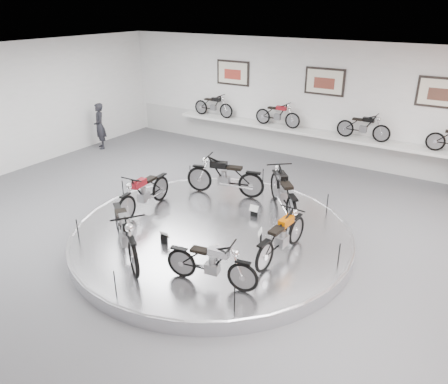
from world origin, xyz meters
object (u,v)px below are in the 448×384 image
Objects in this scene: bike_d at (125,232)px; bike_a at (283,191)px; bike_b at (225,176)px; visitor at (100,126)px; bike_e at (211,263)px; display_platform at (212,235)px; shelf at (317,134)px; bike_c at (144,192)px; bike_f at (282,236)px.

bike_a is at bearing 98.88° from bike_d.
bike_a is 1.03× the size of bike_b.
bike_b is at bearing 19.87° from visitor.
bike_b is at bearing 108.72° from bike_e.
shelf is at bearing 90.00° from display_platform.
bike_c is (-1.96, -0.08, 0.66)m from display_platform.
bike_a reaches higher than display_platform.
bike_b is at bearing 113.63° from display_platform.
bike_c is (-1.96, -6.48, -0.19)m from shelf.
bike_d is at bearing -113.67° from display_platform.
bike_c is (-2.92, -1.79, -0.05)m from bike_a.
display_platform is at bearing 101.71° from bike_d.
bike_a is (0.96, -4.69, -0.15)m from shelf.
visitor reaches higher than bike_c.
shelf is (0.00, 6.40, 0.85)m from display_platform.
bike_f is at bearing 127.74° from bike_b.
bike_b is 2.23m from bike_c.
bike_a is at bearing 83.32° from bike_e.
visitor is (-6.60, 1.75, 0.01)m from bike_b.
bike_c is 1.01× the size of visitor.
display_platform is at bearing 87.14° from bike_f.
bike_e is (1.17, -8.16, -0.25)m from shelf.
display_platform is at bearing 99.11° from bike_b.
bike_d reaches higher than bike_a.
bike_d reaches higher than bike_c.
bike_e is at bearing 2.81° from visitor.
shelf is 6.48× the size of visitor.
shelf reaches higher than display_platform.
display_platform is 2.08m from bike_a.
display_platform is 3.72× the size of bike_c.
bike_c is 6.55m from visitor.
bike_a reaches higher than bike_e.
bike_f is 9.99m from visitor.
bike_b reaches higher than shelf.
bike_f is at bearing 12.39° from visitor.
bike_c is at bearing -177.76° from display_platform.
visitor is (-5.44, 3.65, 0.04)m from bike_c.
shelf is at bearing 55.61° from visitor.
bike_d is (-0.03, -3.71, 0.03)m from bike_b.
display_platform is at bearing 87.79° from bike_c.
bike_a is 8.57m from visitor.
bike_f is at bearing 83.38° from bike_c.
bike_d is (-0.82, -1.88, 0.71)m from display_platform.
bike_e is (3.13, -1.68, -0.05)m from bike_c.
visitor is at bearing 175.70° from bike_d.
bike_d is at bearing 125.87° from bike_f.
shelf is at bearing -114.42° from bike_b.
bike_b is 3.34m from bike_f.
bike_a is 2.12m from bike_f.
visitor is (-7.40, -2.83, -0.15)m from shelf.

